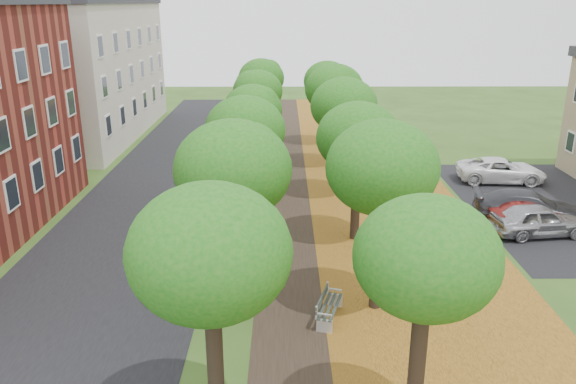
{
  "coord_description": "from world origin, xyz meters",
  "views": [
    {
      "loc": [
        -0.56,
        -11.29,
        10.1
      ],
      "look_at": [
        -0.39,
        11.13,
        2.5
      ],
      "focal_mm": 35.0,
      "sensor_mm": 36.0,
      "label": 1
    }
  ],
  "objects_px": {
    "bench": "(328,306)",
    "car_white": "(501,170)",
    "car_grey": "(529,207)",
    "car_silver": "(539,220)",
    "car_red": "(534,218)"
  },
  "relations": [
    {
      "from": "car_silver",
      "to": "car_grey",
      "type": "relative_size",
      "value": 0.83
    },
    {
      "from": "car_grey",
      "to": "car_red",
      "type": "bearing_deg",
      "value": -179.56
    },
    {
      "from": "bench",
      "to": "car_grey",
      "type": "relative_size",
      "value": 0.37
    },
    {
      "from": "bench",
      "to": "car_silver",
      "type": "xyz_separation_m",
      "value": [
        10.09,
        7.08,
        0.28
      ]
    },
    {
      "from": "car_white",
      "to": "car_silver",
      "type": "bearing_deg",
      "value": 175.99
    },
    {
      "from": "car_grey",
      "to": "car_silver",
      "type": "bearing_deg",
      "value": -176.28
    },
    {
      "from": "bench",
      "to": "car_grey",
      "type": "bearing_deg",
      "value": -33.42
    },
    {
      "from": "car_silver",
      "to": "car_white",
      "type": "bearing_deg",
      "value": -16.0
    },
    {
      "from": "car_red",
      "to": "car_grey",
      "type": "height_order",
      "value": "car_grey"
    },
    {
      "from": "car_red",
      "to": "car_white",
      "type": "height_order",
      "value": "car_white"
    },
    {
      "from": "car_silver",
      "to": "bench",
      "type": "bearing_deg",
      "value": 117.96
    },
    {
      "from": "car_silver",
      "to": "car_white",
      "type": "relative_size",
      "value": 0.86
    },
    {
      "from": "bench",
      "to": "car_white",
      "type": "height_order",
      "value": "car_white"
    },
    {
      "from": "bench",
      "to": "car_red",
      "type": "distance_m",
      "value": 12.62
    },
    {
      "from": "car_grey",
      "to": "car_white",
      "type": "relative_size",
      "value": 1.03
    }
  ]
}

